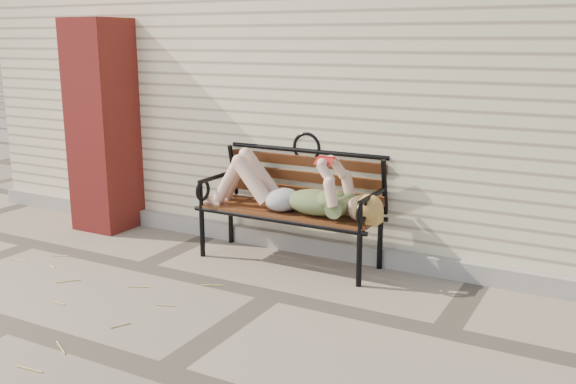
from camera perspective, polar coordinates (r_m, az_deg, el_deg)
The scene contains 6 objects.
ground at distance 4.70m, azimuth -1.33°, elevation -9.18°, with size 80.00×80.00×0.00m, color gray.
house_wall at distance 7.11m, azimuth 10.96°, elevation 10.72°, with size 8.00×4.00×3.00m, color beige.
foundation_strip at distance 5.49m, azimuth 3.74°, elevation -5.01°, with size 8.00×0.10×0.15m, color #9D978E.
brick_pillar at distance 6.40m, azimuth -16.12°, elevation 5.66°, with size 0.50×0.50×2.00m, color maroon.
garden_bench at distance 5.29m, azimuth 0.58°, elevation 0.13°, with size 1.63×0.65×1.05m.
reading_woman at distance 5.16m, azimuth 0.04°, elevation 0.20°, with size 1.54×0.35×0.48m.
Camera 1 is at (2.17, -3.76, 1.81)m, focal length 40.00 mm.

